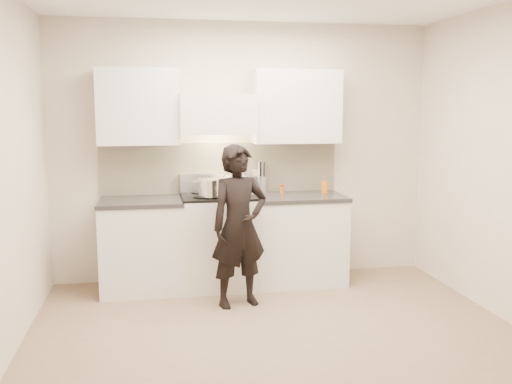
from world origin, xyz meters
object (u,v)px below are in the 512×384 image
(counter_right, at_px, (299,238))
(utensil_crock, at_px, (261,183))
(stove, at_px, (220,240))
(wok, at_px, (229,182))
(person, at_px, (239,226))

(counter_right, bearing_deg, utensil_crock, 145.22)
(utensil_crock, bearing_deg, stove, -152.81)
(wok, bearing_deg, person, -90.86)
(person, bearing_deg, stove, 84.47)
(stove, xyz_separation_m, person, (0.11, -0.61, 0.27))
(stove, distance_m, wok, 0.61)
(counter_right, xyz_separation_m, person, (-0.72, -0.61, 0.28))
(stove, height_order, counter_right, stove)
(stove, bearing_deg, counter_right, 0.00)
(counter_right, distance_m, person, 0.99)
(stove, height_order, person, person)
(stove, relative_size, counter_right, 1.04)
(utensil_crock, bearing_deg, person, -113.32)
(utensil_crock, relative_size, person, 0.22)
(stove, height_order, wok, wok)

